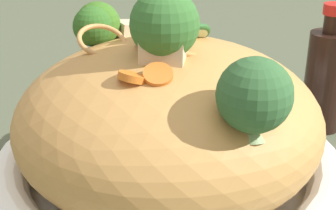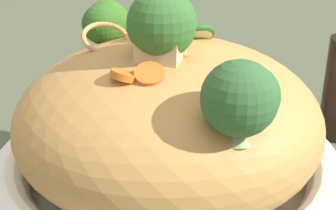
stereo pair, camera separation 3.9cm
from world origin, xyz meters
name	(u,v)px [view 1 (the left image)]	position (x,y,z in m)	size (l,w,h in m)	color
ground_plane	(168,205)	(0.00, 0.00, 0.00)	(3.00, 3.00, 0.00)	#4A523D
serving_bowl	(168,177)	(0.00, 0.00, 0.03)	(0.30, 0.30, 0.06)	white
noodle_heap	(168,119)	(0.00, 0.00, 0.09)	(0.25, 0.25, 0.13)	#C18A49
broccoli_florets	(172,50)	(-0.01, 0.02, 0.15)	(0.19, 0.20, 0.08)	#9AB779
carrot_coins	(163,51)	(0.00, 0.00, 0.14)	(0.05, 0.14, 0.02)	orange
zucchini_slices	(169,37)	(0.01, -0.07, 0.13)	(0.09, 0.11, 0.05)	beige
chicken_chunks	(156,40)	(0.01, -0.01, 0.15)	(0.08, 0.13, 0.04)	#C7BD87
soy_sauce_bottle	(326,78)	(-0.16, -0.18, 0.06)	(0.05, 0.05, 0.14)	black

